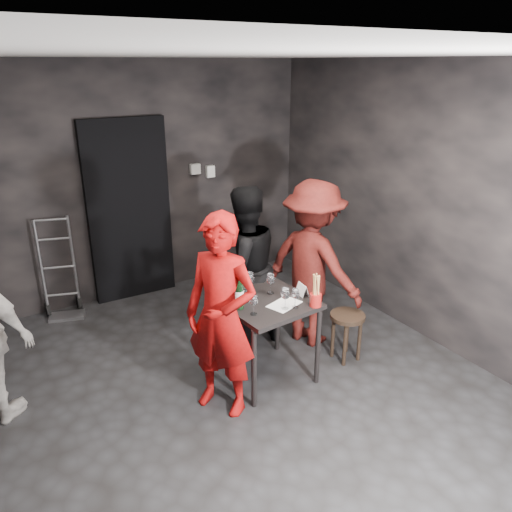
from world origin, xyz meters
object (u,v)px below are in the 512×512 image
tasting_table (267,311)px  wine_bottle (239,295)px  hand_truck (63,297)px  breadstick_cup (316,291)px  server_red (221,307)px  stool (347,324)px  man_maroon (313,256)px  woman_black (243,262)px

tasting_table → wine_bottle: bearing=-180.0°
hand_truck → breadstick_cup: (1.63, -2.44, 0.68)m
server_red → stool: bearing=57.8°
wine_bottle → man_maroon: bearing=17.8°
server_red → tasting_table: bearing=75.2°
hand_truck → wine_bottle: (1.06, -2.15, 0.66)m
wine_bottle → breadstick_cup: (0.57, -0.29, 0.02)m
hand_truck → man_maroon: bearing=-24.7°
wine_bottle → breadstick_cup: wine_bottle is taller
hand_truck → tasting_table: (1.34, -2.15, 0.44)m
server_red → woman_black: (0.64, 0.80, -0.04)m
tasting_table → stool: (0.79, -0.15, -0.28)m
server_red → man_maroon: bearing=78.2°
wine_bottle → tasting_table: bearing=0.0°
tasting_table → woman_black: woman_black is taller
woman_black → stool: bearing=128.3°
server_red → man_maroon: man_maroon is taller
hand_truck → wine_bottle: 2.49m
woman_black → breadstick_cup: size_ratio=5.60×
woman_black → wine_bottle: 0.73m
stool → wine_bottle: (-1.06, 0.15, 0.51)m
woman_black → wine_bottle: bearing=55.1°
hand_truck → tasting_table: size_ratio=1.50×
stool → woman_black: woman_black is taller
man_maroon → breadstick_cup: 0.74m
tasting_table → wine_bottle: wine_bottle is taller
tasting_table → stool: 0.85m
woman_black → hand_truck: bearing=-49.5°
tasting_table → breadstick_cup: 0.48m
tasting_table → server_red: server_red is taller
woman_black → breadstick_cup: 0.93m
tasting_table → man_maroon: man_maroon is taller
hand_truck → breadstick_cup: bearing=-39.3°
stool → breadstick_cup: 0.73m
stool → man_maroon: (-0.07, 0.47, 0.54)m
hand_truck → breadstick_cup: 3.01m
hand_truck → server_red: (0.81, -2.33, 0.70)m
hand_truck → stool: size_ratio=2.39×
server_red → woman_black: bearing=107.7°
woman_black → man_maroon: size_ratio=0.95×
stool → man_maroon: bearing=98.8°
man_maroon → breadstick_cup: bearing=128.0°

